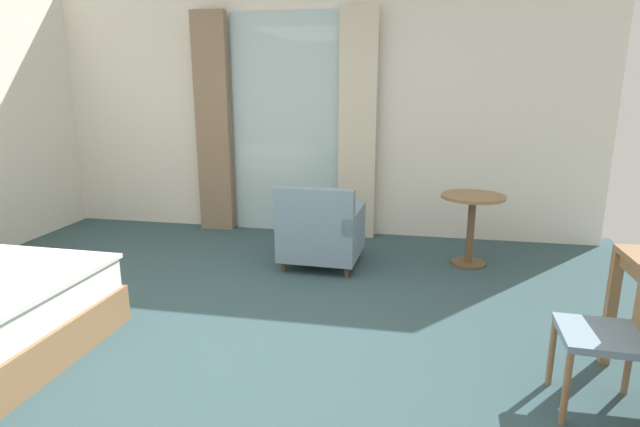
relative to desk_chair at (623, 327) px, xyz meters
The scene contains 8 objects.
ground 2.33m from the desk_chair, behind, with size 6.75×6.50×0.10m, color #334C51.
wall_back 4.00m from the desk_chair, 125.59° to the left, with size 6.35×0.12×2.82m, color white.
balcony_glass_door 4.09m from the desk_chair, 130.03° to the left, with size 1.25×0.02×2.48m, color silver.
curtain_panel_left 4.61m from the desk_chair, 139.02° to the left, with size 0.40×0.10×2.50m, color #897056.
curtain_panel_right 3.54m from the desk_chair, 120.34° to the left, with size 0.41×0.10×2.50m, color beige.
desk_chair is the anchor object (origin of this frame).
armchair_by_window 2.75m from the desk_chair, 135.36° to the left, with size 0.75×0.77×0.81m.
round_cafe_table 2.29m from the desk_chair, 103.85° to the left, with size 0.59×0.59×0.69m.
Camera 1 is at (1.19, -2.80, 1.69)m, focal length 28.47 mm.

